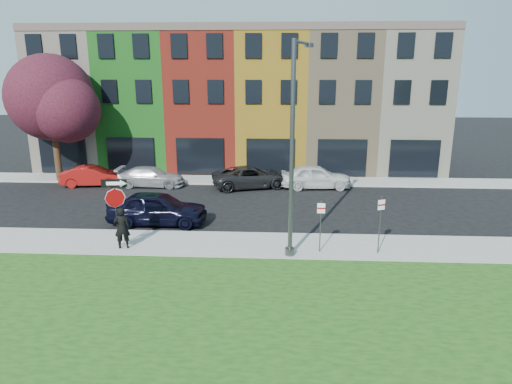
# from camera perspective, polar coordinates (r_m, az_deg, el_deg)

# --- Properties ---
(ground) EXTENTS (120.00, 120.00, 0.00)m
(ground) POSITION_cam_1_polar(r_m,az_deg,el_deg) (17.29, 0.48, -10.59)
(ground) COLOR black
(ground) RESTS_ON ground
(sidewalk_near) EXTENTS (40.00, 3.00, 0.12)m
(sidewalk_near) POSITION_cam_1_polar(r_m,az_deg,el_deg) (20.04, 6.64, -6.78)
(sidewalk_near) COLOR gray
(sidewalk_near) RESTS_ON ground
(sidewalk_far) EXTENTS (40.00, 2.40, 0.12)m
(sidewalk_far) POSITION_cam_1_polar(r_m,az_deg,el_deg) (31.68, -3.69, 1.50)
(sidewalk_far) COLOR gray
(sidewalk_far) RESTS_ON ground
(rowhouse_block) EXTENTS (30.00, 10.12, 10.00)m
(rowhouse_block) POSITION_cam_1_polar(r_m,az_deg,el_deg) (36.97, -1.90, 11.22)
(rowhouse_block) COLOR #BAAD9A
(rowhouse_block) RESTS_ON ground
(stop_sign) EXTENTS (1.05, 0.16, 2.97)m
(stop_sign) POSITION_cam_1_polar(r_m,az_deg,el_deg) (19.98, -17.18, -0.84)
(stop_sign) COLOR black
(stop_sign) RESTS_ON sidewalk_near
(man) EXTENTS (0.84, 0.70, 1.80)m
(man) POSITION_cam_1_polar(r_m,az_deg,el_deg) (20.10, -16.40, -4.33)
(man) COLOR black
(man) RESTS_ON sidewalk_near
(sedan_near) EXTENTS (2.12, 4.93, 1.66)m
(sedan_near) POSITION_cam_1_polar(r_m,az_deg,el_deg) (23.15, -12.20, -1.98)
(sedan_near) COLOR black
(sedan_near) RESTS_ON ground
(parked_car_red) EXTENTS (2.44, 4.41, 1.34)m
(parked_car_red) POSITION_cam_1_polar(r_m,az_deg,el_deg) (32.00, -19.71, 1.89)
(parked_car_red) COLOR maroon
(parked_car_red) RESTS_ON ground
(parked_car_silver) EXTENTS (1.87, 4.44, 1.28)m
(parked_car_silver) POSITION_cam_1_polar(r_m,az_deg,el_deg) (30.83, -12.99, 1.87)
(parked_car_silver) COLOR #9FA0A4
(parked_car_silver) RESTS_ON ground
(parked_car_dark) EXTENTS (5.19, 6.36, 1.40)m
(parked_car_dark) POSITION_cam_1_polar(r_m,az_deg,el_deg) (29.72, -0.61, 1.89)
(parked_car_dark) COLOR black
(parked_car_dark) RESTS_ON ground
(parked_car_white) EXTENTS (2.37, 4.74, 1.54)m
(parked_car_white) POSITION_cam_1_polar(r_m,az_deg,el_deg) (29.77, 7.47, 1.92)
(parked_car_white) COLOR silver
(parked_car_white) RESTS_ON ground
(street_lamp) EXTENTS (1.05, 2.50, 8.47)m
(street_lamp) POSITION_cam_1_polar(r_m,az_deg,el_deg) (17.94, 4.69, 5.08)
(street_lamp) COLOR #46484B
(street_lamp) RESTS_ON sidewalk_near
(parking_sign_a) EXTENTS (0.32, 0.08, 2.21)m
(parking_sign_a) POSITION_cam_1_polar(r_m,az_deg,el_deg) (18.93, 8.09, -3.52)
(parking_sign_a) COLOR #46484B
(parking_sign_a) RESTS_ON sidewalk_near
(parking_sign_b) EXTENTS (0.30, 0.16, 2.43)m
(parking_sign_b) POSITION_cam_1_polar(r_m,az_deg,el_deg) (19.25, 15.27, -3.23)
(parking_sign_b) COLOR #46484B
(parking_sign_b) RESTS_ON sidewalk_near
(tree_purple) EXTENTS (6.77, 5.92, 8.39)m
(tree_purple) POSITION_cam_1_polar(r_m,az_deg,el_deg) (33.46, -24.05, 10.48)
(tree_purple) COLOR black
(tree_purple) RESTS_ON sidewalk_far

